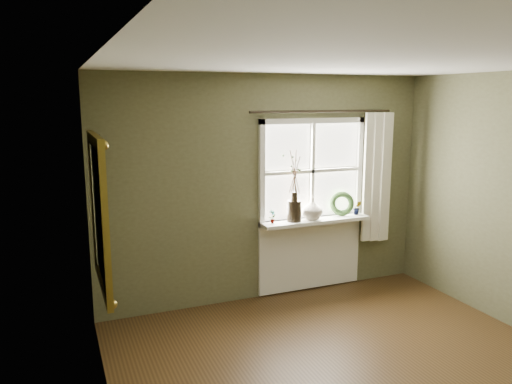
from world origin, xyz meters
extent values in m
plane|color=silver|center=(0.00, 0.00, 2.60)|extent=(4.50, 4.50, 0.00)
cube|color=brown|center=(0.00, 2.30, 1.30)|extent=(4.00, 0.10, 2.60)
cube|color=brown|center=(-2.05, 0.00, 1.30)|extent=(0.10, 4.50, 2.60)
cube|color=white|center=(0.55, 2.22, 0.89)|extent=(1.36, 0.06, 0.06)
cube|color=white|center=(0.55, 2.22, 2.07)|extent=(1.36, 0.06, 0.06)
cube|color=white|center=(-0.10, 2.22, 1.48)|extent=(0.06, 0.06, 1.24)
cube|color=white|center=(1.20, 2.22, 1.48)|extent=(0.06, 0.06, 1.24)
cube|color=white|center=(0.55, 2.22, 1.48)|extent=(1.24, 0.05, 0.04)
cube|color=white|center=(0.55, 2.22, 1.48)|extent=(0.04, 0.05, 1.12)
cube|color=white|center=(0.23, 2.25, 1.77)|extent=(0.59, 0.01, 0.53)
cube|color=white|center=(0.88, 2.25, 1.77)|extent=(0.59, 0.01, 0.53)
cube|color=white|center=(0.23, 2.25, 1.19)|extent=(0.59, 0.01, 0.53)
cube|color=white|center=(0.88, 2.25, 1.19)|extent=(0.59, 0.01, 0.53)
cube|color=white|center=(0.55, 2.12, 0.90)|extent=(1.36, 0.26, 0.04)
cube|color=white|center=(0.55, 2.23, 0.46)|extent=(1.36, 0.04, 0.88)
cylinder|color=black|center=(0.27, 2.12, 1.04)|extent=(0.21, 0.21, 0.25)
imported|color=beige|center=(0.51, 2.12, 1.05)|extent=(0.31, 0.31, 0.26)
torus|color=#2B4920|center=(0.93, 2.16, 1.03)|extent=(0.33, 0.23, 0.31)
imported|color=#2B4920|center=(-0.01, 2.12, 1.00)|extent=(0.10, 0.09, 0.16)
imported|color=#2B4920|center=(1.13, 2.12, 1.01)|extent=(0.12, 0.11, 0.17)
cube|color=#EDE7CD|center=(1.39, 2.13, 1.37)|extent=(0.36, 0.12, 1.59)
cylinder|color=black|center=(0.65, 2.17, 2.18)|extent=(1.84, 0.03, 0.03)
cube|color=white|center=(-1.97, 1.31, 1.39)|extent=(0.02, 0.91, 1.12)
cube|color=olive|center=(-1.96, 1.31, 2.00)|extent=(0.05, 1.10, 0.10)
cube|color=olive|center=(-1.96, 1.31, 0.78)|extent=(0.05, 1.10, 0.10)
cube|color=olive|center=(-1.96, 0.80, 1.39)|extent=(0.05, 0.10, 1.12)
cube|color=olive|center=(-1.96, 1.81, 1.39)|extent=(0.05, 0.10, 1.12)
sphere|color=silver|center=(-1.91, 1.28, 1.95)|extent=(0.04, 0.04, 0.04)
sphere|color=silver|center=(-1.91, 1.31, 1.91)|extent=(0.04, 0.04, 0.04)
sphere|color=silver|center=(-1.91, 1.34, 1.96)|extent=(0.04, 0.04, 0.04)
camera|label=1|loc=(-2.28, -2.93, 2.34)|focal=35.00mm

